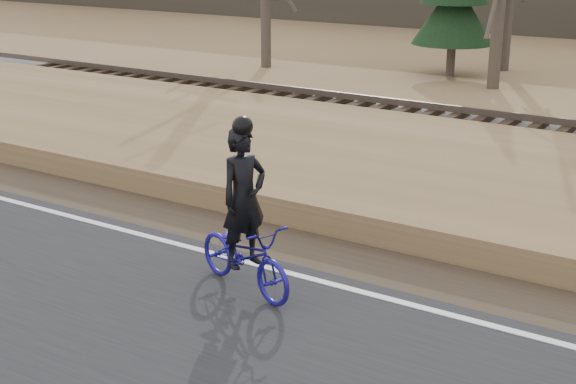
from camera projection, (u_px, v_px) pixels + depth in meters
The scene contains 5 objects.
ground at pixel (473, 334), 9.32m from camera, with size 120.00×120.00×0.00m, color olive.
edge_line at pixel (480, 323), 9.46m from camera, with size 120.00×0.12×0.01m, color silver.
shoulder at pixel (506, 295), 10.28m from camera, with size 120.00×1.60×0.04m, color #473A2B.
embankment at pixel (568, 214), 12.62m from camera, with size 120.00×5.00×0.44m, color olive.
cyclist at pixel (244, 236), 10.13m from camera, with size 1.90×1.14×2.29m.
Camera 1 is at (2.68, -8.20, 4.47)m, focal length 50.00 mm.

